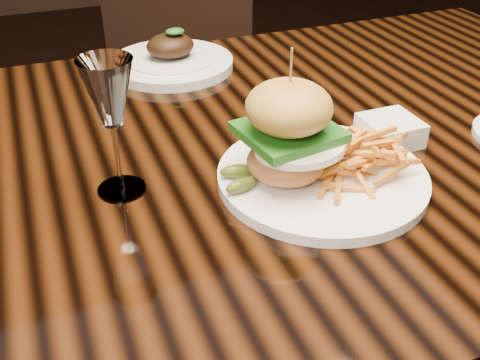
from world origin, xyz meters
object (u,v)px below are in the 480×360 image
object	(u,v)px
burger_plate	(317,152)
chair_far	(176,62)
wine_glass	(109,98)
far_dish	(171,60)
dining_table	(232,187)

from	to	relation	value
burger_plate	chair_far	xyz separation A→B (m)	(0.09, 1.02, -0.26)
wine_glass	far_dish	bearing A→B (deg)	65.45
burger_plate	dining_table	bearing A→B (deg)	119.58
far_dish	chair_far	distance (m)	0.62
wine_glass	far_dish	size ratio (longest dim) A/B	0.76
far_dish	chair_far	xyz separation A→B (m)	(0.16, 0.56, -0.23)
dining_table	far_dish	size ratio (longest dim) A/B	6.69
wine_glass	dining_table	bearing A→B (deg)	18.55
burger_plate	far_dish	size ratio (longest dim) A/B	1.18
dining_table	chair_far	xyz separation A→B (m)	(0.16, 0.88, -0.13)
dining_table	far_dish	distance (m)	0.34
dining_table	wine_glass	world-z (taller)	wine_glass
dining_table	burger_plate	xyz separation A→B (m)	(0.07, -0.14, 0.12)
dining_table	burger_plate	size ratio (longest dim) A/B	5.65
wine_glass	far_dish	distance (m)	0.44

